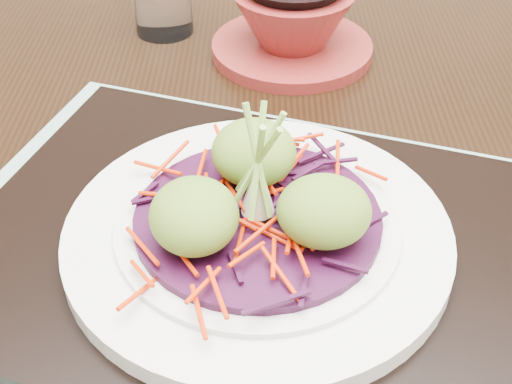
{
  "coord_description": "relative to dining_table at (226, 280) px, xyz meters",
  "views": [
    {
      "loc": [
        -0.06,
        -0.45,
        1.06
      ],
      "look_at": [
        -0.04,
        -0.07,
        0.76
      ],
      "focal_mm": 50.0,
      "sensor_mm": 36.0,
      "label": 1
    }
  ],
  "objects": [
    {
      "name": "dining_table",
      "position": [
        0.0,
        0.0,
        0.0
      ],
      "size": [
        1.17,
        0.82,
        0.71
      ],
      "rotation": [
        0.0,
        0.0,
        -0.06
      ],
      "color": "black",
      "rests_on": "ground"
    },
    {
      "name": "placemat",
      "position": [
        0.02,
        -0.08,
        0.1
      ],
      "size": [
        0.56,
        0.51,
        0.0
      ],
      "primitive_type": "cube",
      "rotation": [
        0.0,
        0.0,
        -0.38
      ],
      "color": "#87AE98",
      "rests_on": "dining_table"
    },
    {
      "name": "serving_tray",
      "position": [
        0.02,
        -0.08,
        0.11
      ],
      "size": [
        0.48,
        0.43,
        0.02
      ],
      "primitive_type": "cube",
      "rotation": [
        0.0,
        0.0,
        -0.38
      ],
      "color": "black",
      "rests_on": "placemat"
    },
    {
      "name": "white_plate",
      "position": [
        0.02,
        -0.08,
        0.12
      ],
      "size": [
        0.26,
        0.26,
        0.02
      ],
      "color": "silver",
      "rests_on": "serving_tray"
    },
    {
      "name": "cabbage_bed",
      "position": [
        0.02,
        -0.08,
        0.14
      ],
      "size": [
        0.16,
        0.16,
        0.01
      ],
      "primitive_type": "cylinder",
      "color": "#350A2B",
      "rests_on": "white_plate"
    },
    {
      "name": "carrot_julienne",
      "position": [
        0.02,
        -0.08,
        0.14
      ],
      "size": [
        0.2,
        0.2,
        0.01
      ],
      "primitive_type": null,
      "color": "red",
      "rests_on": "cabbage_bed"
    },
    {
      "name": "guacamole_scoops",
      "position": [
        0.02,
        -0.08,
        0.16
      ],
      "size": [
        0.14,
        0.13,
        0.04
      ],
      "color": "olive",
      "rests_on": "cabbage_bed"
    },
    {
      "name": "scallion_garnish",
      "position": [
        0.02,
        -0.08,
        0.18
      ],
      "size": [
        0.06,
        0.06,
        0.09
      ],
      "primitive_type": null,
      "color": "#7EAD45",
      "rests_on": "cabbage_bed"
    },
    {
      "name": "terracotta_bowl_set",
      "position": [
        0.08,
        0.23,
        0.12
      ],
      "size": [
        0.18,
        0.18,
        0.07
      ],
      "rotation": [
        0.0,
        0.0,
        -0.11
      ],
      "color": "maroon",
      "rests_on": "dining_table"
    }
  ]
}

